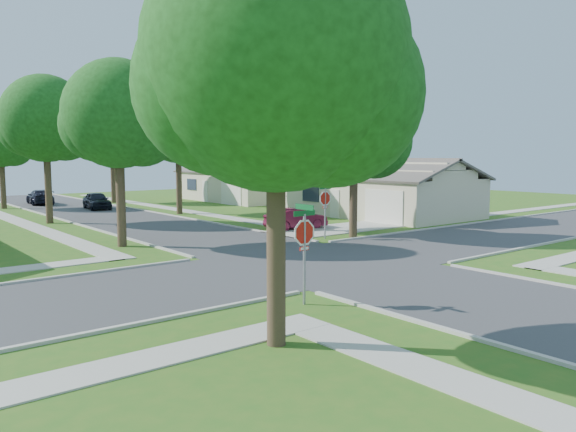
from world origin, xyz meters
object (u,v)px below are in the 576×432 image
(tree_ne_corner, at_px, (355,133))
(car_curb_east, at_px, (97,201))
(tree_e_near, at_px, (276,134))
(tree_sw_corner, at_px, (278,71))
(tree_e_far, at_px, (112,138))
(house_ne_far, at_px, (244,185))
(stop_sign_ne, at_px, (325,201))
(tree_w_near, at_px, (119,119))
(car_driveway, at_px, (296,219))
(car_curb_west, at_px, (40,197))
(tree_w_mid, at_px, (46,123))
(tree_w_far, at_px, (1,142))
(house_ne_near, at_px, (380,195))
(tree_e_mid, at_px, (179,131))
(stop_sign_sw, at_px, (304,237))

(tree_ne_corner, height_order, car_curb_east, tree_ne_corner)
(tree_e_near, relative_size, tree_sw_corner, 0.87)
(tree_e_far, distance_m, tree_ne_corner, 29.85)
(house_ne_far, bearing_deg, tree_ne_corner, -111.23)
(tree_e_near, bearing_deg, stop_sign_ne, -90.68)
(tree_w_near, xyz_separation_m, car_driveway, (10.64, -0.31, -5.48))
(car_curb_west, bearing_deg, tree_w_mid, 83.32)
(tree_w_near, distance_m, tree_ne_corner, 12.02)
(tree_w_far, bearing_deg, car_curb_east, -42.11)
(tree_w_mid, height_order, car_curb_west, tree_w_mid)
(house_ne_near, bearing_deg, car_curb_west, 124.14)
(tree_w_mid, relative_size, tree_w_far, 1.19)
(car_driveway, bearing_deg, tree_w_far, 28.87)
(tree_e_mid, distance_m, tree_w_mid, 9.40)
(tree_e_mid, distance_m, car_curb_west, 17.38)
(tree_ne_corner, xyz_separation_m, car_driveway, (-0.36, 4.49, -4.96))
(stop_sign_sw, height_order, house_ne_far, house_ne_far)
(tree_w_near, xyz_separation_m, house_ne_far, (20.64, 19.99, -4.60))
(tree_e_near, bearing_deg, car_curb_east, 100.21)
(tree_e_near, distance_m, house_ne_near, 12.14)
(car_driveway, bearing_deg, tree_w_near, 94.39)
(tree_w_mid, distance_m, car_curb_west, 16.77)
(house_ne_far, bearing_deg, car_driveway, -116.21)
(car_driveway, bearing_deg, car_curb_east, 19.52)
(tree_w_mid, distance_m, tree_sw_corner, 28.14)
(stop_sign_sw, distance_m, tree_e_mid, 27.71)
(house_ne_far, bearing_deg, tree_e_near, -119.35)
(tree_ne_corner, distance_m, house_ne_near, 12.47)
(stop_sign_ne, xyz_separation_m, tree_ne_corner, (1.66, -0.49, 3.56))
(tree_sw_corner, xyz_separation_m, house_ne_far, (23.43, 35.99, -4.75))
(tree_ne_corner, relative_size, car_driveway, 2.25)
(tree_e_far, distance_m, tree_sw_corner, 42.77)
(tree_ne_corner, bearing_deg, car_driveway, 94.58)
(house_ne_near, bearing_deg, tree_sw_corner, -142.48)
(stop_sign_sw, xyz_separation_m, tree_w_near, (0.06, 13.71, 4.08))
(tree_e_near, xyz_separation_m, tree_w_near, (-9.40, 0.00, 0.47))
(stop_sign_sw, distance_m, car_curb_west, 41.22)
(tree_w_near, distance_m, tree_w_mid, 12.01)
(stop_sign_sw, xyz_separation_m, tree_e_mid, (9.46, 25.71, 4.22))
(tree_w_far, height_order, car_driveway, tree_w_far)
(tree_e_far, relative_size, car_curb_east, 2.10)
(tree_e_mid, height_order, tree_e_far, tree_e_mid)
(stop_sign_ne, height_order, car_curb_west, stop_sign_ne)
(stop_sign_sw, relative_size, stop_sign_ne, 1.00)
(tree_sw_corner, xyz_separation_m, tree_ne_corner, (13.80, 11.20, -0.67))
(tree_w_near, height_order, tree_ne_corner, tree_w_near)
(tree_ne_corner, bearing_deg, tree_w_far, 110.28)
(tree_sw_corner, bearing_deg, tree_ne_corner, 39.07)
(stop_sign_sw, relative_size, car_curb_west, 0.65)
(stop_sign_sw, bearing_deg, house_ne_near, 37.18)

